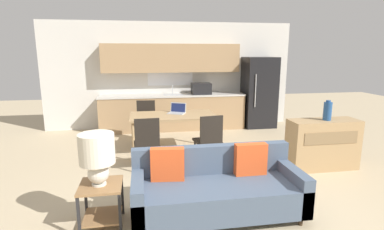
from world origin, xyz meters
TOP-DOWN VIEW (x-y plane):
  - ground_plane at (0.00, 0.00)m, footprint 20.00×20.00m
  - wall_back at (-0.00, 4.63)m, footprint 6.40×0.07m
  - kitchen_counter at (0.01, 4.33)m, footprint 3.65×0.65m
  - refrigerator at (2.27, 4.24)m, footprint 0.80×0.72m
  - dining_table at (-0.19, 2.44)m, footprint 1.63×0.87m
  - couch at (0.08, 0.08)m, footprint 2.00×0.80m
  - side_table at (-1.25, 0.06)m, footprint 0.47×0.47m
  - table_lamp at (-1.27, 0.05)m, footprint 0.39×0.39m
  - credenza at (2.22, 1.24)m, footprint 1.17×0.44m
  - vase at (2.25, 1.23)m, footprint 0.13×0.13m
  - dining_chair_near_left at (-0.71, 1.62)m, footprint 0.44×0.44m
  - dining_chair_far_left at (-0.70, 3.22)m, footprint 0.46×0.46m
  - dining_chair_near_right at (0.34, 1.64)m, footprint 0.47×0.47m
  - laptop at (-0.09, 2.57)m, footprint 0.40×0.37m

SIDE VIEW (x-z plane):
  - ground_plane at x=0.00m, z-range 0.00..0.00m
  - couch at x=0.08m, z-range -0.09..0.75m
  - side_table at x=-1.25m, z-range 0.09..0.59m
  - credenza at x=2.22m, z-range 0.00..0.84m
  - dining_chair_near_left at x=-0.71m, z-range 0.04..0.96m
  - dining_chair_far_left at x=-0.70m, z-range 0.04..0.96m
  - dining_chair_near_right at x=0.34m, z-range 0.04..0.96m
  - dining_table at x=-0.19m, z-range 0.32..1.09m
  - laptop at x=-0.09m, z-range 0.72..0.92m
  - kitchen_counter at x=0.01m, z-range -0.23..1.92m
  - table_lamp at x=-1.27m, z-range 0.57..1.16m
  - refrigerator at x=2.27m, z-range 0.00..1.82m
  - vase at x=2.25m, z-range 0.83..1.16m
  - wall_back at x=0.00m, z-range 0.00..2.70m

